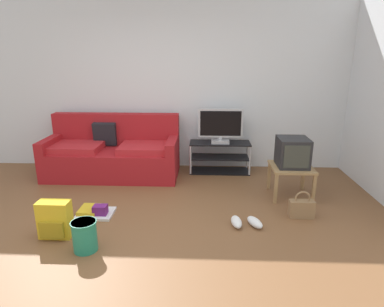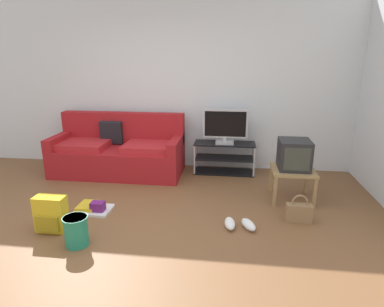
{
  "view_description": "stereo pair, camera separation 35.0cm",
  "coord_description": "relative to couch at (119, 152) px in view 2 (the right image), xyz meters",
  "views": [
    {
      "loc": [
        0.74,
        -2.97,
        1.82
      ],
      "look_at": [
        0.56,
        1.22,
        0.57
      ],
      "focal_mm": 30.66,
      "sensor_mm": 36.0,
      "label": 1
    },
    {
      "loc": [
        1.09,
        -2.94,
        1.82
      ],
      "look_at": [
        0.56,
        1.22,
        0.57
      ],
      "focal_mm": 30.66,
      "sensor_mm": 36.0,
      "label": 2
    }
  ],
  "objects": [
    {
      "name": "handbag",
      "position": [
        2.59,
        -1.35,
        -0.23
      ],
      "size": [
        0.29,
        0.11,
        0.33
      ],
      "rotation": [
        0.0,
        0.0,
        -0.36
      ],
      "color": "olive",
      "rests_on": "ground_plane"
    },
    {
      "name": "crt_tv",
      "position": [
        2.6,
        -0.71,
        0.27
      ],
      "size": [
        0.39,
        0.42,
        0.38
      ],
      "color": "#232326",
      "rests_on": "side_table"
    },
    {
      "name": "flat_tv",
      "position": [
        1.68,
        0.18,
        0.42
      ],
      "size": [
        0.7,
        0.22,
        0.54
      ],
      "color": "#B2B2B7",
      "rests_on": "tv_stand"
    },
    {
      "name": "cleaning_bucket",
      "position": [
        0.3,
        -2.13,
        -0.18
      ],
      "size": [
        0.24,
        0.24,
        0.31
      ],
      "color": "#238466",
      "rests_on": "ground_plane"
    },
    {
      "name": "sneakers_pair",
      "position": [
        1.91,
        -1.58,
        -0.3
      ],
      "size": [
        0.38,
        0.28,
        0.09
      ],
      "color": "white",
      "rests_on": "ground_plane"
    },
    {
      "name": "side_table",
      "position": [
        2.6,
        -0.73,
        0.02
      ],
      "size": [
        0.54,
        0.54,
        0.42
      ],
      "color": "#9E7A4C",
      "rests_on": "ground_plane"
    },
    {
      "name": "floor_tray",
      "position": [
        0.14,
        -1.4,
        -0.3
      ],
      "size": [
        0.42,
        0.34,
        0.14
      ],
      "color": "silver",
      "rests_on": "ground_plane"
    },
    {
      "name": "wall_back",
      "position": [
        0.71,
        0.54,
        1.01
      ],
      "size": [
        9.0,
        0.1,
        2.7
      ],
      "primitive_type": "cube",
      "color": "silver",
      "rests_on": "ground_plane"
    },
    {
      "name": "tv_stand",
      "position": [
        1.68,
        0.21,
        -0.1
      ],
      "size": [
        0.96,
        0.38,
        0.49
      ],
      "color": "black",
      "rests_on": "ground_plane"
    },
    {
      "name": "ground_plane",
      "position": [
        0.71,
        -1.91,
        -0.35
      ],
      "size": [
        9.0,
        9.8,
        0.02
      ],
      "primitive_type": "cube",
      "color": "brown"
    },
    {
      "name": "couch",
      "position": [
        0.0,
        0.0,
        0.0
      ],
      "size": [
        2.03,
        0.86,
        0.94
      ],
      "color": "maroon",
      "rests_on": "ground_plane"
    },
    {
      "name": "backpack",
      "position": [
        -0.1,
        -1.9,
        -0.15
      ],
      "size": [
        0.33,
        0.23,
        0.4
      ],
      "rotation": [
        0.0,
        0.0,
        -0.32
      ],
      "color": "gold",
      "rests_on": "ground_plane"
    }
  ]
}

